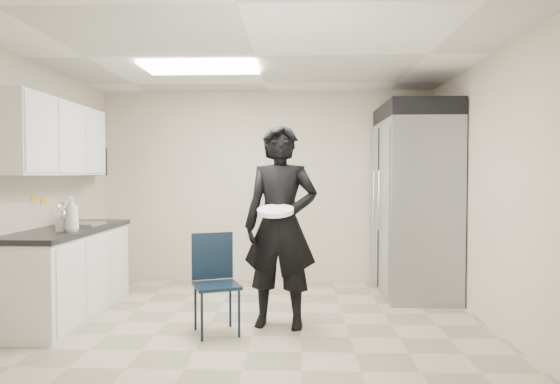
{
  "coord_description": "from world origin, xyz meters",
  "views": [
    {
      "loc": [
        0.4,
        -4.82,
        1.46
      ],
      "look_at": [
        0.23,
        0.2,
        1.28
      ],
      "focal_mm": 32.0,
      "sensor_mm": 36.0,
      "label": 1
    }
  ],
  "objects_px": {
    "commercial_fridge": "(414,208)",
    "man_tuxedo": "(281,226)",
    "folding_chair": "(217,286)",
    "lower_counter": "(68,274)"
  },
  "relations": [
    {
      "from": "commercial_fridge",
      "to": "man_tuxedo",
      "type": "height_order",
      "value": "commercial_fridge"
    },
    {
      "from": "folding_chair",
      "to": "man_tuxedo",
      "type": "height_order",
      "value": "man_tuxedo"
    },
    {
      "from": "lower_counter",
      "to": "man_tuxedo",
      "type": "distance_m",
      "value": 2.28
    },
    {
      "from": "folding_chair",
      "to": "man_tuxedo",
      "type": "relative_size",
      "value": 0.46
    },
    {
      "from": "commercial_fridge",
      "to": "man_tuxedo",
      "type": "relative_size",
      "value": 1.09
    },
    {
      "from": "lower_counter",
      "to": "commercial_fridge",
      "type": "bearing_deg",
      "value": 15.88
    },
    {
      "from": "folding_chair",
      "to": "lower_counter",
      "type": "bearing_deg",
      "value": 140.75
    },
    {
      "from": "lower_counter",
      "to": "man_tuxedo",
      "type": "height_order",
      "value": "man_tuxedo"
    },
    {
      "from": "lower_counter",
      "to": "man_tuxedo",
      "type": "relative_size",
      "value": 0.98
    },
    {
      "from": "commercial_fridge",
      "to": "man_tuxedo",
      "type": "distance_m",
      "value": 2.09
    }
  ]
}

